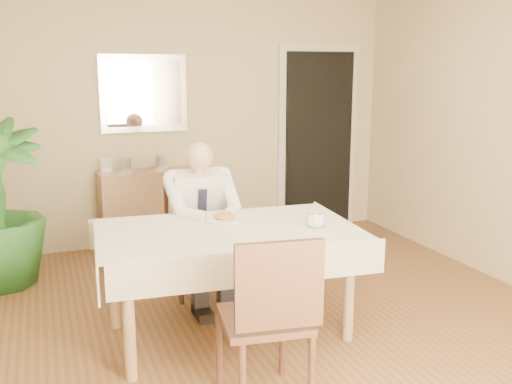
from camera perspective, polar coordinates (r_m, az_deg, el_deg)
name	(u,v)px	position (r m, az deg, el deg)	size (l,w,h in m)	color
room	(276,148)	(3.58, 1.99, 4.38)	(5.00, 5.02, 2.60)	brown
doorway	(318,141)	(6.48, 6.24, 5.14)	(0.96, 0.07, 2.10)	silver
mirror	(144,94)	(5.83, -11.15, 9.63)	(0.86, 0.04, 0.76)	silver
dining_table	(228,241)	(3.81, -2.83, -4.87)	(1.79, 1.14, 0.75)	olive
chair_far	(195,228)	(4.67, -6.16, -3.62)	(0.44, 0.44, 0.92)	#3D2115
chair_near	(270,312)	(3.04, 1.44, -11.90)	(0.51, 0.51, 0.96)	#3D2115
seated_man	(204,216)	(4.35, -5.24, -2.43)	(0.48, 0.72, 1.24)	white
plate	(224,219)	(3.98, -3.18, -2.74)	(0.26, 0.26, 0.02)	white
food	(224,216)	(3.98, -3.19, -2.43)	(0.14, 0.14, 0.06)	olive
knife	(233,218)	(3.94, -2.36, -2.66)	(0.01, 0.01, 0.13)	silver
fork	(221,219)	(3.91, -3.48, -2.76)	(0.01, 0.01, 0.13)	silver
coffee_mug	(315,220)	(3.82, 5.96, -2.82)	(0.12, 0.12, 0.10)	white
sideboard	(151,210)	(5.84, -10.45, -1.75)	(1.00, 0.34, 0.80)	olive
photo_frame_left	(106,165)	(5.76, -14.78, 2.64)	(0.10, 0.02, 0.14)	silver
photo_frame_center	(126,165)	(5.71, -12.87, 2.66)	(0.10, 0.02, 0.14)	silver
photo_frame_right	(161,162)	(5.82, -9.45, 2.98)	(0.10, 0.02, 0.14)	silver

